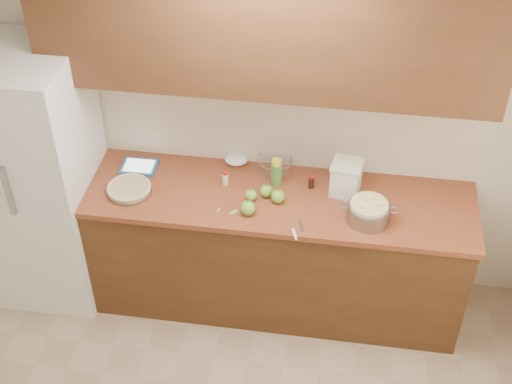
# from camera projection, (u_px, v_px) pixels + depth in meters

# --- Properties ---
(room_shell) EXTENTS (3.60, 3.60, 3.60)m
(room_shell) POSITION_uv_depth(u_px,v_px,m) (214.00, 347.00, 3.04)
(room_shell) COLOR tan
(room_shell) RESTS_ON ground
(counter_run) EXTENTS (2.64, 0.68, 0.92)m
(counter_run) POSITION_uv_depth(u_px,v_px,m) (262.00, 248.00, 4.70)
(counter_run) COLOR #503116
(counter_run) RESTS_ON ground
(upper_cabinets) EXTENTS (2.60, 0.34, 0.70)m
(upper_cabinets) POSITION_uv_depth(u_px,v_px,m) (267.00, 32.00, 3.86)
(upper_cabinets) COLOR #572F1A
(upper_cabinets) RESTS_ON room_shell
(fridge) EXTENTS (0.70, 0.70, 1.80)m
(fridge) POSITION_uv_depth(u_px,v_px,m) (39.00, 179.00, 4.55)
(fridge) COLOR white
(fridge) RESTS_ON ground
(pie) EXTENTS (0.28, 0.28, 0.05)m
(pie) POSITION_uv_depth(u_px,v_px,m) (129.00, 189.00, 4.41)
(pie) COLOR silver
(pie) RESTS_ON counter_run
(colander) EXTENTS (0.35, 0.26, 0.13)m
(colander) POSITION_uv_depth(u_px,v_px,m) (368.00, 212.00, 4.19)
(colander) COLOR gray
(colander) RESTS_ON counter_run
(flour_canister) EXTENTS (0.21, 0.21, 0.22)m
(flour_canister) POSITION_uv_depth(u_px,v_px,m) (346.00, 178.00, 4.36)
(flour_canister) COLOR white
(flour_canister) RESTS_ON counter_run
(tablet) EXTENTS (0.23, 0.18, 0.02)m
(tablet) POSITION_uv_depth(u_px,v_px,m) (139.00, 166.00, 4.61)
(tablet) COLOR #205F9D
(tablet) RESTS_ON counter_run
(paring_knife) EXTENTS (0.08, 0.18, 0.02)m
(paring_knife) POSITION_uv_depth(u_px,v_px,m) (296.00, 233.00, 4.13)
(paring_knife) COLOR gray
(paring_knife) RESTS_ON counter_run
(lemon_bottle) EXTENTS (0.07, 0.07, 0.19)m
(lemon_bottle) POSITION_uv_depth(u_px,v_px,m) (276.00, 172.00, 4.43)
(lemon_bottle) COLOR #4C8C38
(lemon_bottle) RESTS_ON counter_run
(cinnamon_shaker) EXTENTS (0.04, 0.04, 0.10)m
(cinnamon_shaker) POSITION_uv_depth(u_px,v_px,m) (225.00, 178.00, 4.46)
(cinnamon_shaker) COLOR beige
(cinnamon_shaker) RESTS_ON counter_run
(vanilla_bottle) EXTENTS (0.03, 0.03, 0.10)m
(vanilla_bottle) POSITION_uv_depth(u_px,v_px,m) (311.00, 182.00, 4.43)
(vanilla_bottle) COLOR black
(vanilla_bottle) RESTS_ON counter_run
(mixing_bowl) EXTENTS (0.23, 0.23, 0.09)m
(mixing_bowl) POSITION_uv_depth(u_px,v_px,m) (275.00, 163.00, 4.58)
(mixing_bowl) COLOR silver
(mixing_bowl) RESTS_ON counter_run
(paper_towel) EXTENTS (0.16, 0.14, 0.06)m
(paper_towel) POSITION_uv_depth(u_px,v_px,m) (236.00, 160.00, 4.63)
(paper_towel) COLOR white
(paper_towel) RESTS_ON counter_run
(apple_left) EXTENTS (0.07, 0.07, 0.09)m
(apple_left) POSITION_uv_depth(u_px,v_px,m) (251.00, 195.00, 4.35)
(apple_left) COLOR #6FAA31
(apple_left) RESTS_ON counter_run
(apple_center) EXTENTS (0.08, 0.08, 0.09)m
(apple_center) POSITION_uv_depth(u_px,v_px,m) (266.00, 191.00, 4.37)
(apple_center) COLOR #6FAA31
(apple_center) RESTS_ON counter_run
(apple_front) EXTENTS (0.09, 0.09, 0.10)m
(apple_front) POSITION_uv_depth(u_px,v_px,m) (248.00, 208.00, 4.24)
(apple_front) COLOR #6FAA31
(apple_front) RESTS_ON counter_run
(apple_extra) EXTENTS (0.09, 0.09, 0.10)m
(apple_extra) POSITION_uv_depth(u_px,v_px,m) (278.00, 196.00, 4.33)
(apple_extra) COLOR #6FAA31
(apple_extra) RESTS_ON counter_run
(peel_a) EXTENTS (0.02, 0.03, 0.00)m
(peel_a) POSITION_uv_depth(u_px,v_px,m) (250.00, 201.00, 4.35)
(peel_a) COLOR #90B156
(peel_a) RESTS_ON counter_run
(peel_b) EXTENTS (0.05, 0.05, 0.00)m
(peel_b) POSITION_uv_depth(u_px,v_px,m) (234.00, 212.00, 4.28)
(peel_b) COLOR #90B156
(peel_b) RESTS_ON counter_run
(peel_c) EXTENTS (0.05, 0.05, 0.00)m
(peel_c) POSITION_uv_depth(u_px,v_px,m) (253.00, 198.00, 4.38)
(peel_c) COLOR #90B156
(peel_c) RESTS_ON counter_run
(peel_d) EXTENTS (0.02, 0.03, 0.00)m
(peel_d) POSITION_uv_depth(u_px,v_px,m) (218.00, 210.00, 4.29)
(peel_d) COLOR #90B156
(peel_d) RESTS_ON counter_run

